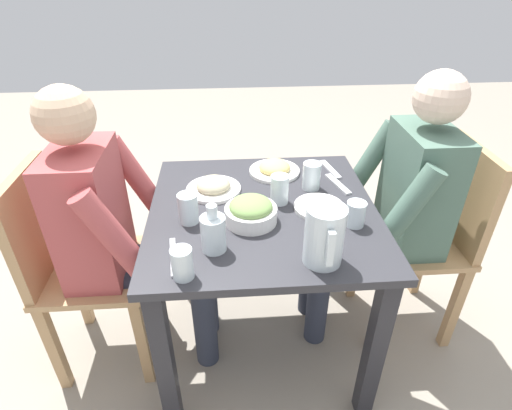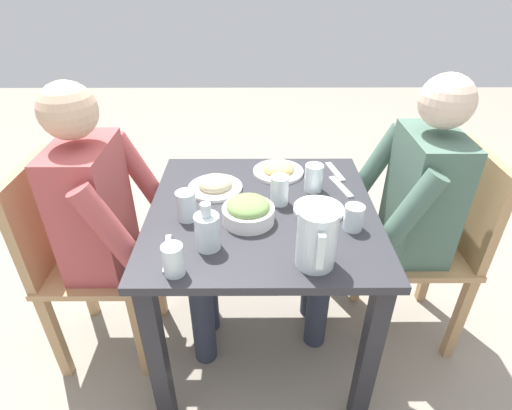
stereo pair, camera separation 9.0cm
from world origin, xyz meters
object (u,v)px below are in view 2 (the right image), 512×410
(chair_far, at_px, (438,239))
(diner_far, at_px, (396,210))
(water_glass_far_left, at_px, (173,260))
(salad_bowl, at_px, (248,211))
(dining_table, at_px, (262,237))
(chair_near, at_px, (76,253))
(water_glass_center, at_px, (354,218))
(plate_yoghurt, at_px, (319,207))
(water_glass_by_pitcher, at_px, (280,190))
(water_glass_near_right, at_px, (314,178))
(plate_fries, at_px, (278,169))
(oil_carafe, at_px, (207,233))
(plate_beans, at_px, (215,185))
(water_glass_far_right, at_px, (186,206))
(water_pitcher, at_px, (317,238))
(diner_near, at_px, (121,223))

(chair_far, xyz_separation_m, diner_far, (-0.00, -0.21, 0.15))
(water_glass_far_left, bearing_deg, salad_bowl, 141.58)
(dining_table, relative_size, chair_near, 0.93)
(salad_bowl, height_order, water_glass_center, salad_bowl)
(plate_yoghurt, bearing_deg, dining_table, -95.67)
(dining_table, relative_size, water_glass_by_pitcher, 7.50)
(diner_far, bearing_deg, water_glass_near_right, -98.09)
(plate_fries, height_order, water_glass_far_left, water_glass_far_left)
(oil_carafe, bearing_deg, chair_far, 109.10)
(salad_bowl, xyz_separation_m, plate_fries, (-0.36, 0.12, -0.02))
(plate_beans, distance_m, water_glass_center, 0.56)
(diner_far, xyz_separation_m, water_glass_near_right, (-0.05, -0.33, 0.12))
(chair_far, height_order, water_glass_far_right, chair_far)
(water_glass_far_right, distance_m, oil_carafe, 0.19)
(diner_far, xyz_separation_m, water_glass_center, (0.22, -0.23, 0.11))
(oil_carafe, bearing_deg, water_glass_center, 101.76)
(plate_fries, bearing_deg, oil_carafe, -26.32)
(water_glass_far_right, bearing_deg, water_glass_by_pitcher, 107.33)
(salad_bowl, bearing_deg, plate_fries, 160.97)
(dining_table, relative_size, salad_bowl, 4.56)
(water_glass_center, xyz_separation_m, oil_carafe, (0.10, -0.48, 0.01))
(water_glass_far_left, bearing_deg, water_glass_near_right, 136.12)
(water_glass_far_left, bearing_deg, chair_near, -126.76)
(water_glass_far_right, bearing_deg, plate_beans, 158.37)
(chair_far, bearing_deg, water_pitcher, -55.78)
(diner_far, height_order, water_glass_center, diner_far)
(water_glass_near_right, bearing_deg, salad_bowl, -49.54)
(chair_near, height_order, plate_fries, chair_near)
(plate_fries, height_order, plate_beans, plate_beans)
(chair_near, relative_size, oil_carafe, 5.46)
(water_glass_near_right, bearing_deg, water_glass_far_left, -43.88)
(chair_far, distance_m, plate_yoghurt, 0.59)
(diner_near, bearing_deg, plate_fries, 114.40)
(chair_far, xyz_separation_m, plate_yoghurt, (0.11, -0.53, 0.23))
(dining_table, height_order, water_glass_far_left, water_glass_far_left)
(plate_fries, relative_size, water_glass_far_left, 2.15)
(chair_far, height_order, salad_bowl, chair_far)
(diner_near, xyz_separation_m, water_glass_far_left, (0.35, 0.27, 0.11))
(chair_near, height_order, chair_far, same)
(water_glass_center, bearing_deg, chair_far, 116.61)
(diner_far, xyz_separation_m, plate_beans, (-0.05, -0.72, 0.08))
(dining_table, bearing_deg, plate_beans, -127.22)
(salad_bowl, bearing_deg, chair_far, 102.12)
(plate_fries, bearing_deg, water_glass_near_right, 42.56)
(dining_table, height_order, chair_near, chair_near)
(diner_far, relative_size, water_glass_near_right, 10.96)
(chair_near, distance_m, plate_yoghurt, 0.97)
(dining_table, height_order, water_pitcher, water_pitcher)
(dining_table, xyz_separation_m, chair_near, (-0.00, -0.74, -0.08))
(diner_far, bearing_deg, salad_bowl, -73.80)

